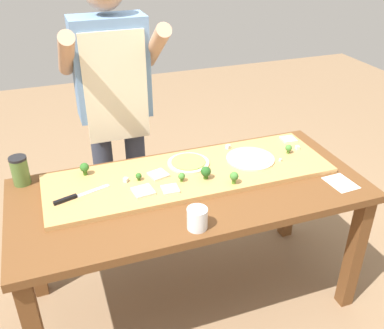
{
  "coord_description": "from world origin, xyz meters",
  "views": [
    {
      "loc": [
        -0.59,
        -1.67,
        1.88
      ],
      "look_at": [
        0.04,
        0.1,
        0.81
      ],
      "focal_mm": 40.48,
      "sensor_mm": 36.0,
      "label": 1
    }
  ],
  "objects": [
    {
      "name": "chefs_knife",
      "position": [
        -0.55,
        0.06,
        0.77
      ],
      "size": [
        0.27,
        0.1,
        0.02
      ],
      "color": "#B7BABF",
      "rests_on": "cutting_board"
    },
    {
      "name": "recipe_note",
      "position": [
        0.71,
        -0.22,
        0.74
      ],
      "size": [
        0.13,
        0.16,
        0.0
      ],
      "primitive_type": "cube",
      "rotation": [
        0.0,
        0.0,
        0.06
      ],
      "color": "white",
      "rests_on": "prep_table"
    },
    {
      "name": "flour_cup",
      "position": [
        -0.08,
        -0.31,
        0.78
      ],
      "size": [
        0.09,
        0.09,
        0.1
      ],
      "color": "white",
      "rests_on": "prep_table"
    },
    {
      "name": "pizza_whole_pesto_green",
      "position": [
        0.05,
        0.18,
        0.77
      ],
      "size": [
        0.22,
        0.22,
        0.02
      ],
      "color": "beige",
      "rests_on": "cutting_board"
    },
    {
      "name": "prep_table",
      "position": [
        0.0,
        0.0,
        0.65
      ],
      "size": [
        1.72,
        0.77,
        0.74
      ],
      "color": "brown",
      "rests_on": "ground"
    },
    {
      "name": "ground_plane",
      "position": [
        0.0,
        0.0,
        0.0
      ],
      "size": [
        8.0,
        8.0,
        0.0
      ],
      "primitive_type": "plane",
      "color": "#896B4C"
    },
    {
      "name": "broccoli_floret_front_left",
      "position": [
        0.08,
        0.01,
        0.8
      ],
      "size": [
        0.05,
        0.05,
        0.07
      ],
      "color": "#2C5915",
      "rests_on": "cutting_board"
    },
    {
      "name": "cutting_board",
      "position": [
        0.03,
        0.1,
        0.75
      ],
      "size": [
        1.45,
        0.45,
        0.02
      ],
      "primitive_type": "cube",
      "color": "tan",
      "rests_on": "prep_table"
    },
    {
      "name": "pizza_whole_white_garlic",
      "position": [
        0.38,
        0.11,
        0.77
      ],
      "size": [
        0.26,
        0.26,
        0.02
      ],
      "color": "beige",
      "rests_on": "cutting_board"
    },
    {
      "name": "cheese_crumble_c",
      "position": [
        0.52,
        0.05,
        0.77
      ],
      "size": [
        0.02,
        0.02,
        0.01
      ],
      "primitive_type": "cube",
      "rotation": [
        0.0,
        0.0,
        0.41
      ],
      "color": "silver",
      "rests_on": "cutting_board"
    },
    {
      "name": "broccoli_floret_center_right",
      "position": [
        0.61,
        0.11,
        0.8
      ],
      "size": [
        0.04,
        0.04,
        0.05
      ],
      "color": "#487A23",
      "rests_on": "cutting_board"
    },
    {
      "name": "pizza_slice_near_left",
      "position": [
        -0.24,
        0.0,
        0.77
      ],
      "size": [
        0.1,
        0.1,
        0.01
      ],
      "primitive_type": "cube",
      "rotation": [
        0.0,
        0.0,
        0.12
      ],
      "color": "beige",
      "rests_on": "cutting_board"
    },
    {
      "name": "broccoli_floret_front_mid",
      "position": [
        -0.23,
        0.11,
        0.79
      ],
      "size": [
        0.03,
        0.03,
        0.04
      ],
      "color": "#366618",
      "rests_on": "cutting_board"
    },
    {
      "name": "broccoli_floret_back_right",
      "position": [
        -0.04,
        0.03,
        0.79
      ],
      "size": [
        0.03,
        0.03,
        0.05
      ],
      "color": "#487A23",
      "rests_on": "cutting_board"
    },
    {
      "name": "cook_center",
      "position": [
        -0.23,
        0.64,
        1.0
      ],
      "size": [
        0.54,
        0.39,
        1.67
      ],
      "color": "#333847",
      "rests_on": "ground"
    },
    {
      "name": "broccoli_floret_back_mid",
      "position": [
        -0.47,
        0.25,
        0.81
      ],
      "size": [
        0.05,
        0.05,
        0.07
      ],
      "color": "#366618",
      "rests_on": "cutting_board"
    },
    {
      "name": "sauce_jar",
      "position": [
        -0.77,
        0.31,
        0.82
      ],
      "size": [
        0.09,
        0.09,
        0.15
      ],
      "color": "#517033",
      "rests_on": "prep_table"
    },
    {
      "name": "pizza_slice_near_right",
      "position": [
        -0.13,
        0.12,
        0.77
      ],
      "size": [
        0.1,
        0.1,
        0.01
      ],
      "primitive_type": "cube",
      "rotation": [
        0.0,
        0.0,
        0.27
      ],
      "color": "beige",
      "rests_on": "cutting_board"
    },
    {
      "name": "pizza_slice_far_right",
      "position": [
        -0.11,
        -0.03,
        0.77
      ],
      "size": [
        0.08,
        0.08,
        0.01
      ],
      "primitive_type": "cube",
      "rotation": [
        0.0,
        0.0,
        -0.04
      ],
      "color": "beige",
      "rests_on": "cutting_board"
    },
    {
      "name": "cheese_crumble_b",
      "position": [
        -0.29,
        0.12,
        0.78
      ],
      "size": [
        0.03,
        0.03,
        0.02
      ],
      "primitive_type": "cube",
      "rotation": [
        0.0,
        0.0,
        0.85
      ],
      "color": "silver",
      "rests_on": "cutting_board"
    },
    {
      "name": "cheese_crumble_a",
      "position": [
        0.32,
        0.27,
        0.78
      ],
      "size": [
        0.03,
        0.03,
        0.02
      ],
      "primitive_type": "cube",
      "rotation": [
        0.0,
        0.0,
        0.49
      ],
      "color": "silver",
      "rests_on": "cutting_board"
    },
    {
      "name": "pizza_slice_far_left",
      "position": [
        0.69,
        0.25,
        0.77
      ],
      "size": [
        0.08,
        0.08,
        0.01
      ],
      "primitive_type": "cube",
      "rotation": [
        0.0,
        0.0,
        -0.07
      ],
      "color": "beige",
      "rests_on": "cutting_board"
    },
    {
      "name": "cheese_crumble_d",
      "position": [
        0.68,
        0.13,
        0.78
      ],
      "size": [
        0.02,
        0.02,
        0.02
      ],
      "primitive_type": "cube",
      "rotation": [
        0.0,
        0.0,
        1.52
      ],
      "color": "white",
      "rests_on": "cutting_board"
    },
    {
      "name": "broccoli_floret_front_right",
      "position": [
        0.2,
        -0.07,
        0.8
      ],
      "size": [
        0.04,
        0.04,
        0.06
      ],
      "color": "#487A23",
      "rests_on": "cutting_board"
    }
  ]
}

